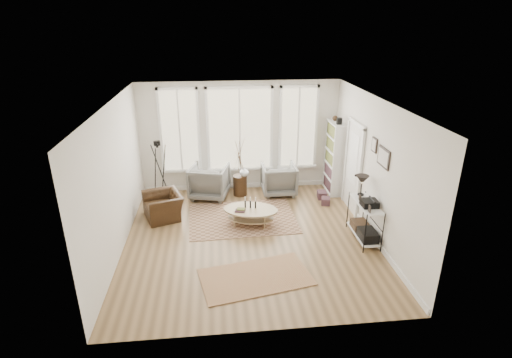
{
  "coord_description": "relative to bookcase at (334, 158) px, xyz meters",
  "views": [
    {
      "loc": [
        -0.65,
        -7.4,
        4.36
      ],
      "look_at": [
        0.2,
        0.6,
        1.1
      ],
      "focal_mm": 28.0,
      "sensor_mm": 36.0,
      "label": 1
    }
  ],
  "objects": [
    {
      "name": "rug_runner",
      "position": [
        -2.46,
        -3.65,
        -0.94
      ],
      "size": [
        2.13,
        1.46,
        0.01
      ],
      "primitive_type": "cube",
      "rotation": [
        0.0,
        0.0,
        0.2
      ],
      "color": "brown",
      "rests_on": "ground"
    },
    {
      "name": "low_shelf",
      "position": [
        -0.06,
        -2.52,
        -0.44
      ],
      "size": [
        0.38,
        1.08,
        1.3
      ],
      "color": "white",
      "rests_on": "ground"
    },
    {
      "name": "book_stack_near",
      "position": [
        -0.39,
        -0.43,
        -0.86
      ],
      "size": [
        0.26,
        0.31,
        0.19
      ],
      "primitive_type": "cube",
      "rotation": [
        0.0,
        0.0,
        -0.1
      ],
      "color": "maroon",
      "rests_on": "ground"
    },
    {
      "name": "armchair_right",
      "position": [
        -1.46,
        0.0,
        -0.55
      ],
      "size": [
        0.87,
        0.9,
        0.81
      ],
      "primitive_type": "imported",
      "rotation": [
        0.0,
        0.0,
        3.15
      ],
      "color": "slate",
      "rests_on": "ground"
    },
    {
      "name": "book_stack_far",
      "position": [
        -0.39,
        -0.78,
        -0.87
      ],
      "size": [
        0.26,
        0.3,
        0.17
      ],
      "primitive_type": "cube",
      "rotation": [
        0.0,
        0.0,
        -0.24
      ],
      "color": "maroon",
      "rests_on": "ground"
    },
    {
      "name": "side_table",
      "position": [
        -2.48,
        0.02,
        -0.23
      ],
      "size": [
        0.36,
        0.36,
        1.5
      ],
      "color": "#342112",
      "rests_on": "ground"
    },
    {
      "name": "door",
      "position": [
        0.13,
        -1.08,
        0.17
      ],
      "size": [
        0.09,
        1.06,
        2.22
      ],
      "color": "white",
      "rests_on": "ground"
    },
    {
      "name": "rug_main",
      "position": [
        -2.52,
        -1.32,
        -0.95
      ],
      "size": [
        2.52,
        1.93,
        0.01
      ],
      "primitive_type": "cube",
      "rotation": [
        0.0,
        0.0,
        0.04
      ],
      "color": "brown",
      "rests_on": "ground"
    },
    {
      "name": "room",
      "position": [
        -2.42,
        -2.2,
        0.47
      ],
      "size": [
        5.5,
        5.54,
        2.9
      ],
      "color": "olive",
      "rests_on": "ground"
    },
    {
      "name": "wall_art",
      "position": [
        0.14,
        -2.49,
        0.92
      ],
      "size": [
        0.04,
        0.88,
        0.44
      ],
      "color": "black",
      "rests_on": "ground"
    },
    {
      "name": "bay_window",
      "position": [
        -2.44,
        0.49,
        0.65
      ],
      "size": [
        4.14,
        0.12,
        2.24
      ],
      "color": "#C8B97F",
      "rests_on": "ground"
    },
    {
      "name": "bookcase",
      "position": [
        0.0,
        0.0,
        0.0
      ],
      "size": [
        0.31,
        0.85,
        2.06
      ],
      "color": "white",
      "rests_on": "ground"
    },
    {
      "name": "armchair_left",
      "position": [
        -3.28,
        -0.02,
        -0.52
      ],
      "size": [
        1.13,
        1.15,
        0.87
      ],
      "primitive_type": "imported",
      "rotation": [
        0.0,
        0.0,
        2.89
      ],
      "color": "slate",
      "rests_on": "ground"
    },
    {
      "name": "coffee_table",
      "position": [
        -2.37,
        -1.63,
        -0.65
      ],
      "size": [
        1.37,
        1.05,
        0.56
      ],
      "color": "#A0875D",
      "rests_on": "ground"
    },
    {
      "name": "tripod_camera",
      "position": [
        -4.53,
        0.08,
        -0.25
      ],
      "size": [
        0.54,
        0.54,
        1.52
      ],
      "color": "black",
      "rests_on": "ground"
    },
    {
      "name": "vase",
      "position": [
        -2.37,
        -0.0,
        -0.29
      ],
      "size": [
        0.26,
        0.26,
        0.25
      ],
      "primitive_type": "imported",
      "rotation": [
        0.0,
        0.0,
        -0.07
      ],
      "color": "silver",
      "rests_on": "side_table"
    },
    {
      "name": "accent_chair",
      "position": [
        -4.35,
        -1.07,
        -0.66
      ],
      "size": [
        1.13,
        1.06,
        0.59
      ],
      "primitive_type": "imported",
      "rotation": [
        0.0,
        0.0,
        -1.22
      ],
      "color": "#342112",
      "rests_on": "ground"
    }
  ]
}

